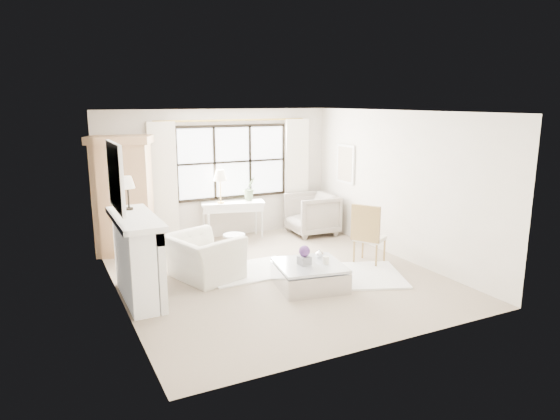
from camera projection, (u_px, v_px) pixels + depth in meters
The scene contains 32 objects.
floor at pixel (276, 276), 8.35m from camera, with size 5.50×5.50×0.00m, color gray.
ceiling at pixel (276, 112), 7.77m from camera, with size 5.50×5.50×0.00m, color white.
wall_back at pixel (219, 174), 10.47m from camera, with size 5.00×5.00×0.00m, color beige.
wall_front at pixel (382, 237), 5.65m from camera, with size 5.00×5.00×0.00m, color beige.
wall_left at pixel (116, 211), 6.98m from camera, with size 5.50×5.50×0.00m, color silver.
wall_right at pixel (398, 185), 9.14m from camera, with size 5.50×5.50×0.00m, color silver.
window_pane at pixel (232, 162), 10.53m from camera, with size 2.40×0.02×1.50m, color white.
window_frame at pixel (233, 162), 10.52m from camera, with size 2.50×0.04×1.50m, color black, non-canonical shape.
curtain_rod at pixel (233, 120), 10.29m from camera, with size 0.04×0.04×3.30m, color #AE8D3C.
curtain_left at pixel (163, 185), 9.88m from camera, with size 0.55×0.10×2.47m, color white.
curtain_right at pixel (297, 175), 11.18m from camera, with size 0.55×0.10×2.47m, color white.
fireplace at pixel (135, 257), 7.23m from camera, with size 0.58×1.66×1.26m.
mirror_frame at pixel (115, 177), 6.88m from camera, with size 0.05×1.15×0.95m, color white.
mirror_glass at pixel (118, 177), 6.90m from camera, with size 0.02×1.00×0.80m, color silver.
art_frame at pixel (346, 164), 10.58m from camera, with size 0.04×0.62×0.82m, color white.
art_canvas at pixel (345, 164), 10.57m from camera, with size 0.01×0.52×0.72m, color #C2B096.
mantel_lamp at pixel (127, 184), 7.42m from camera, with size 0.22×0.22×0.51m.
armoire at pixel (123, 195), 9.29m from camera, with size 1.30×1.06×2.24m.
console_table at pixel (233, 220), 10.48m from camera, with size 1.37×0.77×0.80m.
console_lamp at pixel (220, 176), 10.16m from camera, with size 0.28×0.28×0.69m.
orchid_plant at pixel (250, 188), 10.53m from camera, with size 0.28×0.23×0.51m, color #546845.
side_table at pixel (234, 244), 9.03m from camera, with size 0.40×0.40×0.51m.
rug_left at pixel (250, 271), 8.54m from camera, with size 1.53×1.08×0.03m, color white.
rug_right at pixel (349, 276), 8.30m from camera, with size 1.74×1.31×0.03m, color white.
club_armchair at pixel (203, 257), 8.15m from camera, with size 1.12×0.98×0.73m, color silver.
wingback_chair at pixel (312, 214), 10.86m from camera, with size 0.95×0.98×0.89m, color gray.
french_chair at pixel (369, 247), 8.92m from camera, with size 0.67×0.66×1.08m.
coffee_table at pixel (309, 276), 7.81m from camera, with size 1.16×1.16×0.38m.
planter_box at pixel (304, 261), 7.72m from camera, with size 0.17×0.17×0.13m, color slate.
planter_flowers at pixel (304, 251), 7.69m from camera, with size 0.18×0.18×0.18m, color #502B6C.
pillar_candle at pixel (326, 260), 7.75m from camera, with size 0.10×0.10×0.12m, color silver.
coffee_vase at pixel (319, 253), 8.07m from camera, with size 0.13×0.13×0.14m, color silver.
Camera 1 is at (-3.46, -7.12, 2.87)m, focal length 32.00 mm.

